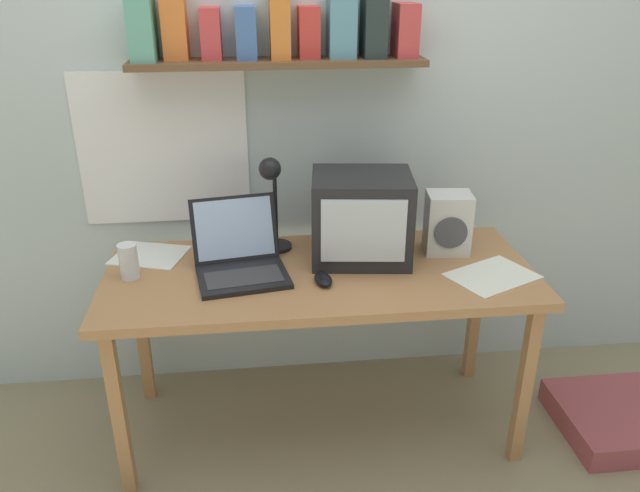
{
  "coord_description": "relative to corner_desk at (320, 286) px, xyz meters",
  "views": [
    {
      "loc": [
        -0.23,
        -2.04,
        1.75
      ],
      "look_at": [
        0.0,
        0.0,
        0.82
      ],
      "focal_mm": 35.0,
      "sensor_mm": 36.0,
      "label": 1
    }
  ],
  "objects": [
    {
      "name": "crt_monitor",
      "position": [
        0.17,
        0.1,
        0.23
      ],
      "size": [
        0.4,
        0.35,
        0.33
      ],
      "rotation": [
        0.0,
        0.0,
        -0.12
      ],
      "color": "#232326",
      "rests_on": "corner_desk"
    },
    {
      "name": "space_heater",
      "position": [
        0.51,
        0.12,
        0.18
      ],
      "size": [
        0.18,
        0.16,
        0.24
      ],
      "rotation": [
        0.0,
        0.0,
        -0.12
      ],
      "color": "silver",
      "rests_on": "corner_desk"
    },
    {
      "name": "loose_paper_near_monitor",
      "position": [
        -0.64,
        0.2,
        0.07
      ],
      "size": [
        0.31,
        0.28,
        0.0
      ],
      "rotation": [
        0.0,
        0.0,
        -0.3
      ],
      "color": "white",
      "rests_on": "corner_desk"
    },
    {
      "name": "back_wall",
      "position": [
        -0.01,
        0.46,
        0.65
      ],
      "size": [
        5.6,
        0.24,
        2.6
      ],
      "color": "silver",
      "rests_on": "ground_plane"
    },
    {
      "name": "juice_glass",
      "position": [
        -0.69,
        0.02,
        0.12
      ],
      "size": [
        0.07,
        0.07,
        0.13
      ],
      "color": "white",
      "rests_on": "corner_desk"
    },
    {
      "name": "desk_lamp",
      "position": [
        -0.16,
        0.19,
        0.31
      ],
      "size": [
        0.12,
        0.15,
        0.39
      ],
      "rotation": [
        0.0,
        0.0,
        -0.35
      ],
      "color": "black",
      "rests_on": "corner_desk"
    },
    {
      "name": "computer_mouse",
      "position": [
        0.0,
        -0.1,
        0.08
      ],
      "size": [
        0.08,
        0.11,
        0.03
      ],
      "rotation": [
        0.0,
        0.0,
        0.16
      ],
      "color": "black",
      "rests_on": "corner_desk"
    },
    {
      "name": "ground_plane",
      "position": [
        0.0,
        0.0,
        -0.65
      ],
      "size": [
        12.0,
        12.0,
        0.0
      ],
      "primitive_type": "plane",
      "color": "gray"
    },
    {
      "name": "open_notebook",
      "position": [
        0.62,
        -0.12,
        0.07
      ],
      "size": [
        0.36,
        0.32,
        0.0
      ],
      "rotation": [
        0.0,
        0.0,
        0.44
      ],
      "color": "white",
      "rests_on": "corner_desk"
    },
    {
      "name": "floor_cushion",
      "position": [
        1.2,
        -0.16,
        -0.6
      ],
      "size": [
        0.45,
        0.45,
        0.1
      ],
      "color": "#A44A50",
      "rests_on": "ground_plane"
    },
    {
      "name": "laptop",
      "position": [
        -0.29,
        0.03,
        0.13
      ],
      "size": [
        0.37,
        0.37,
        0.25
      ],
      "rotation": [
        0.0,
        0.0,
        0.16
      ],
      "color": "black",
      "rests_on": "corner_desk"
    },
    {
      "name": "corner_desk",
      "position": [
        0.0,
        0.0,
        0.0
      ],
      "size": [
        1.58,
        0.67,
        0.72
      ],
      "color": "#B47D4C",
      "rests_on": "ground_plane"
    }
  ]
}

